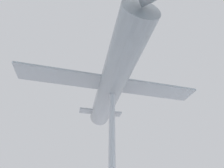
# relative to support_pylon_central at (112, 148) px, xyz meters

# --- Properties ---
(support_pylon_central) EXTENTS (0.43, 0.43, 7.95)m
(support_pylon_central) POSITION_rel_support_pylon_central_xyz_m (0.00, 0.00, 0.00)
(support_pylon_central) COLOR #B7B7BC
(support_pylon_central) RESTS_ON ground_plane
(suspended_airplane) EXTENTS (14.58, 14.12, 3.28)m
(suspended_airplane) POSITION_rel_support_pylon_central_xyz_m (0.00, 0.23, 5.03)
(suspended_airplane) COLOR #93999E
(suspended_airplane) RESTS_ON support_pylon_central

